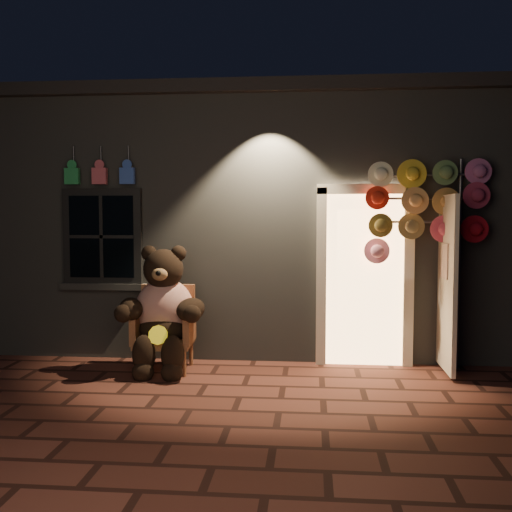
# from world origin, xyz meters

# --- Properties ---
(ground) EXTENTS (60.00, 60.00, 0.00)m
(ground) POSITION_xyz_m (0.00, 0.00, 0.00)
(ground) COLOR brown
(ground) RESTS_ON ground
(shop_building) EXTENTS (7.30, 5.95, 3.51)m
(shop_building) POSITION_xyz_m (0.00, 3.99, 1.74)
(shop_building) COLOR slate
(shop_building) RESTS_ON ground
(wicker_armchair) EXTENTS (0.71, 0.64, 0.98)m
(wicker_armchair) POSITION_xyz_m (-1.00, 1.03, 0.49)
(wicker_armchair) COLOR #A2653E
(wicker_armchair) RESTS_ON ground
(teddy_bear) EXTENTS (1.10, 0.86, 1.51)m
(teddy_bear) POSITION_xyz_m (-1.00, 0.90, 0.71)
(teddy_bear) COLOR #A92912
(teddy_bear) RESTS_ON ground
(hat_rack) EXTENTS (1.41, 0.22, 2.49)m
(hat_rack) POSITION_xyz_m (2.02, 1.28, 1.94)
(hat_rack) COLOR #59595E
(hat_rack) RESTS_ON ground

